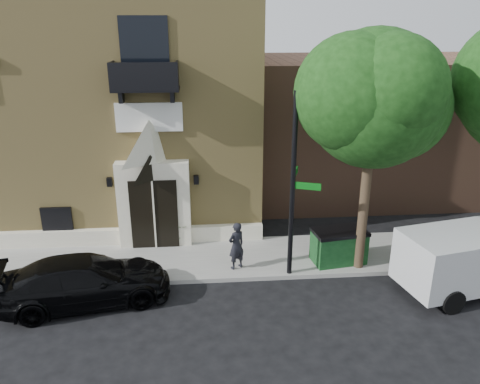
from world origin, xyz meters
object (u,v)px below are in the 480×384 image
at_px(fire_hydrant, 332,256).
at_px(dumpster, 339,246).
at_px(street_sign, 293,187).
at_px(black_sedan, 85,281).
at_px(pedestrian_near, 236,246).

bearing_deg(fire_hydrant, dumpster, 44.43).
bearing_deg(fire_hydrant, street_sign, -167.06).
relative_size(black_sedan, dumpster, 2.57).
relative_size(street_sign, pedestrian_near, 3.61).
height_order(fire_hydrant, dumpster, dumpster).
height_order(black_sedan, pedestrian_near, pedestrian_near).
relative_size(black_sedan, pedestrian_near, 3.01).
distance_m(street_sign, pedestrian_near, 2.84).
bearing_deg(pedestrian_near, fire_hydrant, 147.12).
height_order(black_sedan, fire_hydrant, black_sedan).
bearing_deg(street_sign, black_sedan, -151.40).
xyz_separation_m(black_sedan, street_sign, (6.39, 0.98, 2.44)).
height_order(black_sedan, dumpster, black_sedan).
bearing_deg(black_sedan, pedestrian_near, -84.01).
relative_size(fire_hydrant, pedestrian_near, 0.46).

